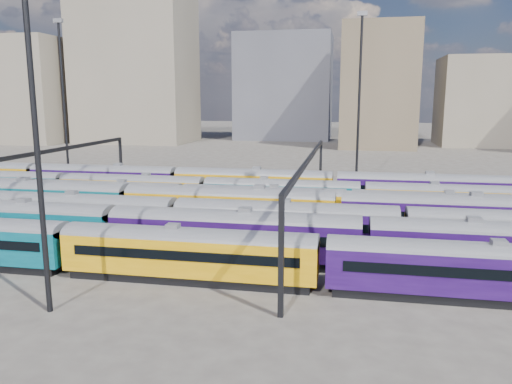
% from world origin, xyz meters
% --- Properties ---
extents(ground, '(500.00, 500.00, 0.00)m').
position_xyz_m(ground, '(0.00, 0.00, 0.00)').
color(ground, '#423C38').
rests_on(ground, ground).
extents(rake_0, '(100.12, 2.93, 4.93)m').
position_xyz_m(rake_0, '(2.25, -15.00, 2.59)').
color(rake_0, black).
rests_on(rake_0, ground).
extents(rake_1, '(130.10, 3.17, 5.35)m').
position_xyz_m(rake_1, '(15.46, -10.00, 2.81)').
color(rake_1, black).
rests_on(rake_1, ground).
extents(rake_2, '(105.09, 3.08, 5.19)m').
position_xyz_m(rake_2, '(8.23, -5.00, 2.72)').
color(rake_2, black).
rests_on(rake_2, ground).
extents(rake_3, '(135.03, 3.29, 5.56)m').
position_xyz_m(rake_3, '(13.05, 0.00, 2.92)').
color(rake_3, black).
rests_on(rake_3, ground).
extents(rake_4, '(95.37, 2.80, 4.70)m').
position_xyz_m(rake_4, '(4.45, 5.00, 2.47)').
color(rake_4, black).
rests_on(rake_4, ground).
extents(rake_5, '(97.25, 2.85, 4.79)m').
position_xyz_m(rake_5, '(5.85, 10.00, 2.51)').
color(rake_5, black).
rests_on(rake_5, ground).
extents(rake_6, '(129.45, 3.16, 5.32)m').
position_xyz_m(rake_6, '(-9.47, 15.00, 2.79)').
color(rake_6, black).
rests_on(rake_6, ground).
extents(gantry_1, '(0.35, 40.35, 8.03)m').
position_xyz_m(gantry_1, '(-20.00, 0.00, 6.79)').
color(gantry_1, black).
rests_on(gantry_1, ground).
extents(gantry_2, '(0.35, 40.35, 8.03)m').
position_xyz_m(gantry_2, '(10.00, 0.00, 6.79)').
color(gantry_2, black).
rests_on(gantry_2, ground).
extents(mast_1, '(1.40, 0.50, 25.60)m').
position_xyz_m(mast_1, '(-30.00, 22.00, 13.97)').
color(mast_1, black).
rests_on(mast_1, ground).
extents(mast_2, '(1.40, 0.50, 25.60)m').
position_xyz_m(mast_2, '(-5.00, -22.00, 13.97)').
color(mast_2, black).
rests_on(mast_2, ground).
extents(mast_3, '(1.40, 0.50, 25.60)m').
position_xyz_m(mast_3, '(15.00, 24.00, 13.97)').
color(mast_3, black).
rests_on(mast_3, ground).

